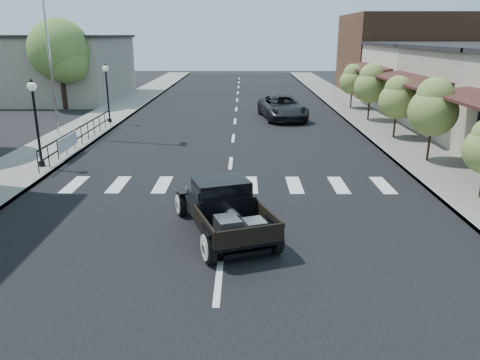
{
  "coord_description": "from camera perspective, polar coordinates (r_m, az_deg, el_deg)",
  "views": [
    {
      "loc": [
        0.55,
        -12.14,
        5.24
      ],
      "look_at": [
        0.44,
        1.45,
        1.0
      ],
      "focal_mm": 35.0,
      "sensor_mm": 36.0,
      "label": 1
    }
  ],
  "objects": [
    {
      "name": "sidewalk_left",
      "position": [
        29.07,
        -17.8,
        6.26
      ],
      "size": [
        3.0,
        80.0,
        0.15
      ],
      "primitive_type": "cube",
      "color": "gray",
      "rests_on": "ground"
    },
    {
      "name": "big_tree_far",
      "position": [
        36.6,
        -20.99,
        12.98
      ],
      "size": [
        4.32,
        4.32,
        6.35
      ],
      "primitive_type": null,
      "color": "#567733",
      "rests_on": "ground"
    },
    {
      "name": "second_car",
      "position": [
        30.51,
        5.19,
        8.79
      ],
      "size": [
        3.2,
        5.68,
        1.5
      ],
      "primitive_type": "imported",
      "rotation": [
        0.0,
        0.0,
        0.14
      ],
      "color": "black",
      "rests_on": "ground"
    },
    {
      "name": "low_building_left",
      "position": [
        43.13,
        -21.21,
        12.55
      ],
      "size": [
        10.0,
        12.0,
        5.0
      ],
      "primitive_type": "cube",
      "color": "#A79D8C",
      "rests_on": "ground"
    },
    {
      "name": "small_tree_d",
      "position": [
        30.22,
        15.56,
        10.16
      ],
      "size": [
        1.97,
        1.97,
        3.29
      ],
      "primitive_type": null,
      "color": "olive",
      "rests_on": "sidewalk_right"
    },
    {
      "name": "small_tree_c",
      "position": [
        25.28,
        18.51,
        8.31
      ],
      "size": [
        1.82,
        1.82,
        3.03
      ],
      "primitive_type": null,
      "color": "olive",
      "rests_on": "sidewalk_right"
    },
    {
      "name": "small_tree_b",
      "position": [
        20.94,
        22.33,
        6.63
      ],
      "size": [
        2.0,
        2.0,
        3.33
      ],
      "primitive_type": null,
      "color": "olive",
      "rests_on": "sidewalk_right"
    },
    {
      "name": "storefront_far",
      "position": [
        37.19,
        23.81,
        11.28
      ],
      "size": [
        10.0,
        9.0,
        4.5
      ],
      "primitive_type": "cube",
      "color": "beige",
      "rests_on": "ground"
    },
    {
      "name": "road",
      "position": [
        27.64,
        -0.7,
        6.41
      ],
      "size": [
        14.0,
        80.0,
        0.02
      ],
      "primitive_type": "cube",
      "color": "black",
      "rests_on": "ground"
    },
    {
      "name": "ground",
      "position": [
        13.23,
        -1.97,
        -6.01
      ],
      "size": [
        120.0,
        120.0,
        0.0
      ],
      "primitive_type": "plane",
      "color": "black",
      "rests_on": "ground"
    },
    {
      "name": "road_markings",
      "position": [
        22.75,
        -0.94,
        4.01
      ],
      "size": [
        12.0,
        60.0,
        0.06
      ],
      "primitive_type": null,
      "color": "silver",
      "rests_on": "ground"
    },
    {
      "name": "far_building_right",
      "position": [
        46.63,
        19.78,
        14.2
      ],
      "size": [
        11.0,
        10.0,
        7.0
      ],
      "primitive_type": "cube",
      "color": "brown",
      "rests_on": "ground"
    },
    {
      "name": "lamp_post_b",
      "position": [
        20.16,
        -23.54,
        6.33
      ],
      "size": [
        0.36,
        0.36,
        3.48
      ],
      "primitive_type": null,
      "color": "black",
      "rests_on": "sidewalk_left"
    },
    {
      "name": "small_tree_e",
      "position": [
        35.0,
        13.5,
        10.97
      ],
      "size": [
        1.8,
        1.8,
        3.0
      ],
      "primitive_type": null,
      "color": "olive",
      "rests_on": "sidewalk_right"
    },
    {
      "name": "banner",
      "position": [
        22.11,
        -20.18,
        3.74
      ],
      "size": [
        0.04,
        2.2,
        0.6
      ],
      "primitive_type": null,
      "color": "silver",
      "rests_on": "sidewalk_left"
    },
    {
      "name": "lamp_post_c",
      "position": [
        29.48,
        -15.85,
        10.16
      ],
      "size": [
        0.36,
        0.36,
        3.48
      ],
      "primitive_type": null,
      "color": "black",
      "rests_on": "sidewalk_left"
    },
    {
      "name": "hotrod_pickup",
      "position": [
        12.65,
        -2.01,
        -3.39
      ],
      "size": [
        3.42,
        4.85,
        1.53
      ],
      "primitive_type": null,
      "rotation": [
        0.0,
        0.0,
        0.34
      ],
      "color": "black",
      "rests_on": "ground"
    },
    {
      "name": "railing",
      "position": [
        23.93,
        -18.79,
        5.34
      ],
      "size": [
        0.08,
        10.0,
        1.0
      ],
      "primitive_type": null,
      "color": "black",
      "rests_on": "sidewalk_left"
    },
    {
      "name": "flagpole",
      "position": [
        26.06,
        -22.79,
        18.79
      ],
      "size": [
        0.12,
        0.12,
        12.66
      ],
      "primitive_type": "cylinder",
      "color": "silver",
      "rests_on": "sidewalk_left"
    },
    {
      "name": "sidewalk_right",
      "position": [
        28.74,
        16.61,
        6.25
      ],
      "size": [
        3.0,
        80.0,
        0.15
      ],
      "primitive_type": "cube",
      "color": "gray",
      "rests_on": "ground"
    }
  ]
}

